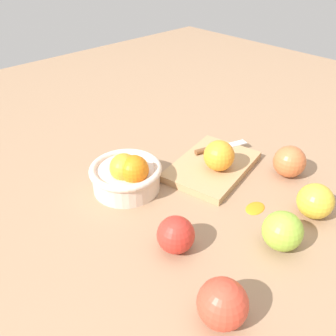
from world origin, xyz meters
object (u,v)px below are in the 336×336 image
(knife, at_px, (214,149))
(apple_front_left, at_px, (176,235))
(bowl, at_px, (127,174))
(apple_front_right, at_px, (289,162))
(apple_front_right_2, at_px, (315,201))
(cutting_board, at_px, (212,166))
(apple_front_left_2, at_px, (222,304))
(apple_front_center, at_px, (282,231))
(orange_on_board, at_px, (219,156))

(knife, distance_m, apple_front_left, 0.35)
(bowl, xyz_separation_m, apple_front_right, (0.32, -0.22, -0.00))
(apple_front_left, distance_m, apple_front_right_2, 0.31)
(cutting_board, relative_size, apple_front_left, 3.34)
(apple_front_left_2, bearing_deg, bowl, 74.49)
(bowl, relative_size, apple_front_left_2, 2.10)
(cutting_board, distance_m, apple_front_center, 0.28)
(orange_on_board, bearing_deg, cutting_board, 70.45)
(bowl, height_order, apple_front_right_2, bowl)
(orange_on_board, height_order, knife, orange_on_board)
(bowl, height_order, apple_front_center, bowl)
(bowl, bearing_deg, apple_front_right_2, -56.12)
(apple_front_left, bearing_deg, apple_front_right_2, -25.14)
(orange_on_board, distance_m, knife, 0.09)
(knife, xyz_separation_m, apple_front_center, (-0.15, -0.30, 0.01))
(bowl, relative_size, orange_on_board, 2.23)
(bowl, xyz_separation_m, cutting_board, (0.20, -0.08, -0.03))
(cutting_board, relative_size, apple_front_left_2, 3.02)
(knife, relative_size, apple_front_right, 1.96)
(apple_front_left, bearing_deg, cutting_board, 26.76)
(apple_front_left_2, height_order, apple_front_center, apple_front_left_2)
(apple_front_left, bearing_deg, apple_front_center, -41.20)
(knife, bearing_deg, bowl, 170.36)
(apple_front_left, bearing_deg, apple_front_left_2, -108.70)
(apple_front_left, xyz_separation_m, apple_front_right_2, (0.28, -0.13, 0.00))
(bowl, bearing_deg, cutting_board, -21.90)
(cutting_board, bearing_deg, orange_on_board, -109.55)
(apple_front_center, bearing_deg, apple_front_right, 27.96)
(apple_front_right_2, bearing_deg, apple_front_right, 51.29)
(orange_on_board, xyz_separation_m, apple_front_right, (0.13, -0.12, -0.02))
(apple_front_left, relative_size, apple_front_left_2, 0.90)
(knife, distance_m, apple_front_right_2, 0.30)
(knife, height_order, apple_front_center, apple_front_center)
(apple_front_right, relative_size, apple_front_right_2, 1.03)
(apple_front_left_2, bearing_deg, knife, 41.95)
(orange_on_board, xyz_separation_m, apple_front_left, (-0.25, -0.10, -0.02))
(bowl, bearing_deg, orange_on_board, -28.63)
(apple_front_right_2, bearing_deg, bowl, 123.88)
(apple_front_left_2, bearing_deg, apple_front_right_2, 4.08)
(apple_front_left, distance_m, apple_front_right, 0.37)
(bowl, bearing_deg, apple_front_right, -34.94)
(apple_front_left_2, bearing_deg, cutting_board, 42.66)
(orange_on_board, distance_m, apple_front_center, 0.25)
(apple_front_center, height_order, apple_front_right_2, apple_front_center)
(knife, xyz_separation_m, apple_front_right, (0.07, -0.18, 0.02))
(cutting_board, xyz_separation_m, orange_on_board, (-0.01, -0.02, 0.05))
(apple_front_left, xyz_separation_m, apple_front_center, (0.15, -0.13, 0.00))
(bowl, xyz_separation_m, orange_on_board, (0.20, -0.11, 0.01))
(apple_front_right_2, bearing_deg, knife, 84.79)
(orange_on_board, height_order, apple_front_right, orange_on_board)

